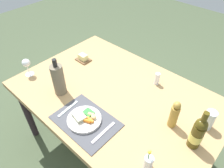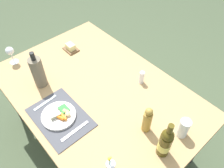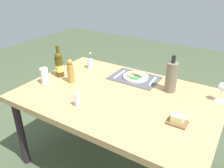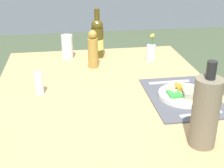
{
  "view_description": "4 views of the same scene",
  "coord_description": "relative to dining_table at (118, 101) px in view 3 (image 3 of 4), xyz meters",
  "views": [
    {
      "loc": [
        0.76,
        -0.87,
        1.87
      ],
      "look_at": [
        -0.04,
        -0.01,
        0.82
      ],
      "focal_mm": 33.32,
      "sensor_mm": 36.0,
      "label": 1
    },
    {
      "loc": [
        0.89,
        -0.64,
        2.01
      ],
      "look_at": [
        0.07,
        0.09,
        0.79
      ],
      "focal_mm": 35.82,
      "sensor_mm": 36.0,
      "label": 2
    },
    {
      "loc": [
        -0.81,
        1.4,
        1.64
      ],
      "look_at": [
        0.02,
        0.07,
        0.84
      ],
      "focal_mm": 36.62,
      "sensor_mm": 36.0,
      "label": 3
    },
    {
      "loc": [
        -1.19,
        0.18,
        1.37
      ],
      "look_at": [
        0.06,
        -0.02,
        0.8
      ],
      "focal_mm": 49.59,
      "sensor_mm": 36.0,
      "label": 4
    }
  ],
  "objects": [
    {
      "name": "ground_plane",
      "position": [
        0.0,
        0.0,
        -0.66
      ],
      "size": [
        8.0,
        8.0,
        0.0
      ],
      "primitive_type": "plane",
      "color": "#445238"
    },
    {
      "name": "dining_table",
      "position": [
        0.0,
        0.0,
        0.0
      ],
      "size": [
        1.59,
        1.07,
        0.73
      ],
      "color": "tan",
      "rests_on": "ground_plane"
    },
    {
      "name": "placemat",
      "position": [
        0.02,
        -0.34,
        0.07
      ],
      "size": [
        0.44,
        0.31,
        0.01
      ],
      "primitive_type": "cube",
      "color": "#47484E",
      "rests_on": "dining_table"
    },
    {
      "name": "dinner_plate",
      "position": [
        0.01,
        -0.34,
        0.09
      ],
      "size": [
        0.23,
        0.23,
        0.05
      ],
      "color": "silver",
      "rests_on": "placemat"
    },
    {
      "name": "fork",
      "position": [
        -0.15,
        -0.35,
        0.07
      ],
      "size": [
        0.03,
        0.19,
        0.0
      ],
      "primitive_type": "cube",
      "rotation": [
        0.0,
        0.0,
        0.09
      ],
      "color": "silver",
      "rests_on": "placemat"
    },
    {
      "name": "knife",
      "position": [
        0.18,
        -0.33,
        0.07
      ],
      "size": [
        0.02,
        0.21,
        0.0
      ],
      "primitive_type": "cube",
      "rotation": [
        0.0,
        0.0,
        0.02
      ],
      "color": "silver",
      "rests_on": "placemat"
    },
    {
      "name": "flower_vase",
      "position": [
        0.52,
        -0.32,
        0.12
      ],
      "size": [
        0.05,
        0.05,
        0.17
      ],
      "color": "silver",
      "rests_on": "dining_table"
    },
    {
      "name": "wine_bottle",
      "position": [
        0.64,
        -0.01,
        0.18
      ],
      "size": [
        0.08,
        0.08,
        0.3
      ],
      "color": "#473C10",
      "rests_on": "dining_table"
    },
    {
      "name": "butter_dish",
      "position": [
        -0.53,
        0.13,
        0.09
      ],
      "size": [
        0.13,
        0.1,
        0.06
      ],
      "color": "brown",
      "rests_on": "dining_table"
    },
    {
      "name": "water_tumbler",
      "position": [
        0.65,
        0.17,
        0.13
      ],
      "size": [
        0.07,
        0.07,
        0.15
      ],
      "color": "silver",
      "rests_on": "dining_table"
    },
    {
      "name": "salt_shaker",
      "position": [
        0.16,
        0.31,
        0.12
      ],
      "size": [
        0.04,
        0.04,
        0.11
      ],
      "primitive_type": "cylinder",
      "color": "white",
      "rests_on": "dining_table"
    },
    {
      "name": "wine_glass",
      "position": [
        -0.72,
        -0.32,
        0.18
      ],
      "size": [
        0.07,
        0.07,
        0.16
      ],
      "color": "white",
      "rests_on": "dining_table"
    },
    {
      "name": "pepper_mill",
      "position": [
        0.47,
        0.03,
        0.17
      ],
      "size": [
        0.06,
        0.06,
        0.22
      ],
      "color": "#A48135",
      "rests_on": "dining_table"
    },
    {
      "name": "cooler_bottle",
      "position": [
        -0.34,
        -0.27,
        0.2
      ],
      "size": [
        0.09,
        0.09,
        0.31
      ],
      "color": "#6E644F",
      "rests_on": "dining_table"
    }
  ]
}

